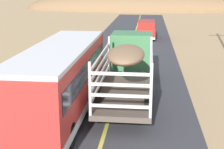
# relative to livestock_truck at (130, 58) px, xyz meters

# --- Properties ---
(livestock_truck) EXTENTS (2.53, 9.70, 3.02)m
(livestock_truck) POSITION_rel_livestock_truck_xyz_m (0.00, 0.00, 0.00)
(livestock_truck) COLOR #3F7F4C
(livestock_truck) RESTS_ON road_surface
(bus) EXTENTS (2.54, 10.00, 3.21)m
(bus) POSITION_rel_livestock_truck_xyz_m (-2.87, -4.36, -0.04)
(bus) COLOR red
(bus) RESTS_ON road_surface
(car_far) EXTENTS (1.90, 4.62, 1.93)m
(car_far) POSITION_rel_livestock_truck_xyz_m (0.74, 18.02, -0.70)
(car_far) COLOR #B2261E
(car_far) RESTS_ON road_surface
(distant_hill) EXTENTS (52.80, 18.62, 9.10)m
(distant_hill) POSITION_rel_livestock_truck_xyz_m (-0.90, 58.83, -1.79)
(distant_hill) COLOR olive
(distant_hill) RESTS_ON ground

